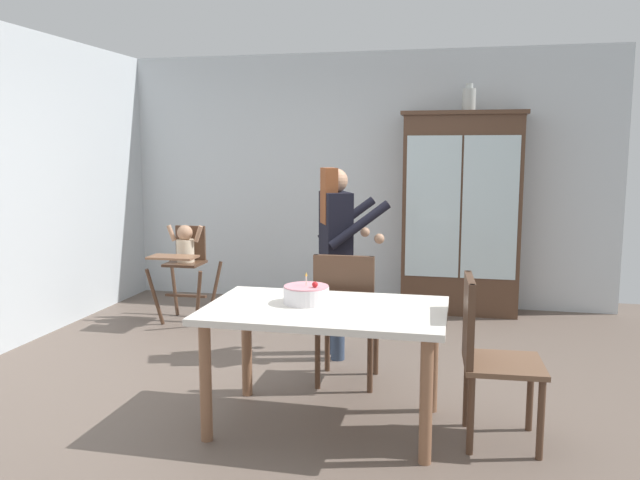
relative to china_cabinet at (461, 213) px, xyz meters
The scene contains 10 objects.
ground_plane 2.79m from the china_cabinet, 114.17° to the right, with size 6.24×6.24×0.00m, color #66564C.
wall_back 1.14m from the china_cabinet, 166.05° to the left, with size 5.32×0.06×2.70m, color silver.
china_cabinet is the anchor object (origin of this frame).
ceramic_vase 1.14m from the china_cabinet, ahead, with size 0.13×0.13×0.27m.
high_chair_with_toddler 2.80m from the china_cabinet, 160.22° to the right, with size 0.58×0.69×0.95m.
adult_person 1.94m from the china_cabinet, 119.63° to the right, with size 0.64×0.63×1.53m.
dining_table 3.12m from the china_cabinet, 104.45° to the right, with size 1.43×0.90×0.74m.
birthday_cake 3.07m from the china_cabinet, 107.24° to the right, with size 0.28×0.28×0.19m.
dining_chair_far_side 2.50m from the china_cabinet, 108.20° to the right, with size 0.45×0.45×0.96m.
dining_chair_right_end 3.05m from the china_cabinet, 86.94° to the right, with size 0.46×0.46×0.96m.
Camera 1 is at (1.07, -4.27, 1.67)m, focal length 35.89 mm.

